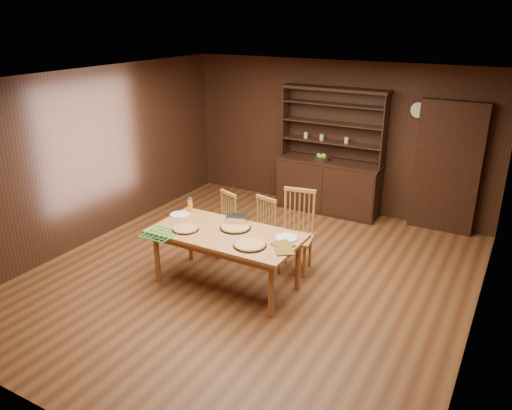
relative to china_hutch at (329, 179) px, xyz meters
The scene contains 20 objects.
floor 2.82m from the china_hutch, 89.99° to the right, with size 6.00×6.00×0.00m, color brown.
room_shell 2.92m from the china_hutch, 89.99° to the right, with size 6.00×6.00×6.00m.
china_hutch is the anchor object (origin of this frame).
doorway 1.96m from the china_hutch, ahead, with size 1.00×0.18×2.10m, color black.
wall_clock 1.89m from the china_hutch, ahead, with size 0.30×0.05×0.30m.
dining_table 3.10m from the china_hutch, 92.99° to the right, with size 1.91×0.95×0.75m.
chair_left 2.40m from the china_hutch, 107.46° to the right, with size 0.48×0.47×0.92m.
chair_center 2.22m from the china_hutch, 93.19° to the right, with size 0.44×0.43×0.92m.
chair_right 2.24m from the china_hutch, 79.46° to the right, with size 0.54×0.52×1.13m.
pizza_left 3.35m from the china_hutch, 101.28° to the right, with size 0.34×0.34×0.04m.
pizza_right 3.30m from the china_hutch, 84.90° to the right, with size 0.40×0.40×0.04m.
pizza_center 2.94m from the china_hutch, 92.44° to the right, with size 0.40×0.40×0.04m.
cooling_rack 3.65m from the china_hutch, 103.39° to the right, with size 0.37×0.37×0.02m, color green, non-canonical shape.
plate_left 3.09m from the china_hutch, 109.22° to the right, with size 0.28×0.28×0.02m.
plate_right 2.94m from the china_hutch, 78.76° to the right, with size 0.29×0.29×0.02m.
foil_dish 2.79m from the china_hutch, 94.14° to the right, with size 0.26×0.19×0.10m, color silver.
juice_bottle 2.92m from the china_hutch, 109.59° to the right, with size 0.07×0.07×0.20m.
pot_holder_a 3.31m from the china_hutch, 77.40° to the right, with size 0.20×0.20×0.02m, color #B51814.
pot_holder_b 3.14m from the china_hutch, 78.46° to the right, with size 0.22×0.22×0.02m, color #B51814.
fruit_bowl 0.42m from the china_hutch, 153.57° to the right, with size 0.30×0.30×0.12m.
Camera 1 is at (2.97, -5.13, 3.33)m, focal length 35.00 mm.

